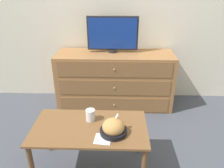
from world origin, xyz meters
TOP-DOWN VIEW (x-y plane):
  - ground_plane at (0.00, 0.00)m, footprint 12.00×12.00m
  - wall_back at (0.00, 0.03)m, footprint 12.00×0.05m
  - dresser at (0.03, -0.28)m, footprint 1.57×0.52m
  - tv at (-0.01, -0.22)m, footprint 0.66×0.11m
  - coffee_table at (-0.17, -1.50)m, footprint 1.01×0.55m
  - takeout_bowl at (0.04, -1.59)m, footprint 0.23×0.23m
  - drink_cup at (-0.17, -1.40)m, footprint 0.09×0.09m
  - napkin at (-0.04, -1.67)m, footprint 0.15×0.15m

SIDE VIEW (x-z plane):
  - ground_plane at x=0.00m, z-range 0.00..0.00m
  - dresser at x=0.03m, z-range 0.00..0.77m
  - coffee_table at x=-0.17m, z-range 0.17..0.66m
  - napkin at x=-0.04m, z-range 0.48..0.49m
  - drink_cup at x=-0.17m, z-range 0.48..0.59m
  - takeout_bowl at x=0.04m, z-range 0.45..0.62m
  - tv at x=-0.01m, z-range 0.78..1.25m
  - wall_back at x=0.00m, z-range 0.00..2.60m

